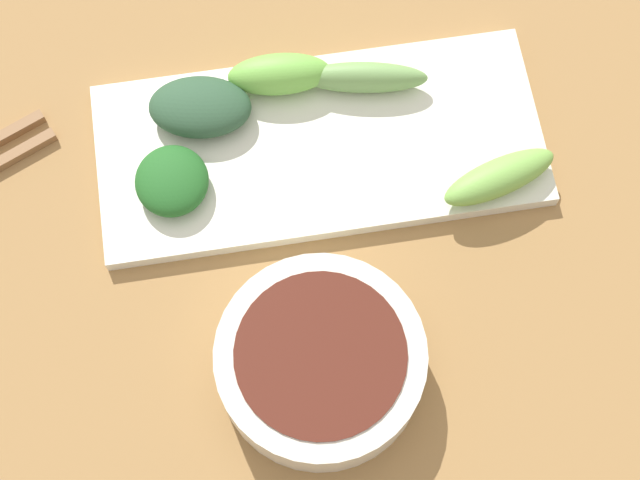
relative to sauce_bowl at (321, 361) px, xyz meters
The scene contains 8 objects.
tabletop 0.12m from the sauce_bowl, 20.54° to the right, with size 2.10×2.10×0.02m, color olive.
sauce_bowl is the anchor object (origin of this frame).
serving_plate 0.17m from the sauce_bowl, ahead, with size 0.14×0.33×0.01m, color silver.
broccoli_leafy_0 0.21m from the sauce_bowl, 16.02° to the left, with size 0.05×0.08×0.03m, color #2B4E33.
broccoli_stalk_1 0.22m from the sauce_bowl, 17.43° to the right, with size 0.02×0.10×0.03m, color #709F56.
broccoli_stalk_2 0.19m from the sauce_bowl, 52.48° to the right, with size 0.03×0.09×0.02m, color #78B34C.
broccoli_leafy_3 0.17m from the sauce_bowl, 29.98° to the left, with size 0.06×0.05×0.02m, color #205C22.
broccoli_stalk_4 0.22m from the sauce_bowl, ahead, with size 0.03×0.08×0.03m, color #70B947.
Camera 1 is at (-0.26, 0.06, 0.69)m, focal length 54.92 mm.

